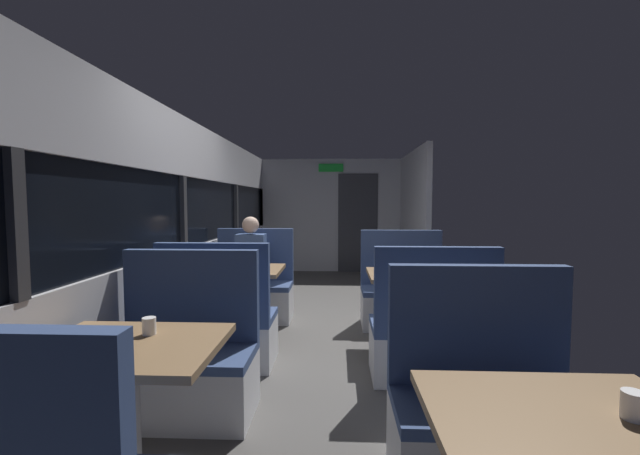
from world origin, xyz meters
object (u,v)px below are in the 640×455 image
bench_near_window_facing_entry (184,366)px  bench_front_aisle_facing_entry (486,422)px  seated_passenger (252,276)px  dining_table_rear_aisle (415,283)px  coffee_cup_secondary (633,405)px  dining_table_front_aisle (569,448)px  coffee_cup_primary (149,326)px  bench_rear_aisle_facing_entry (403,298)px  dining_table_near_window (128,363)px  bench_mid_window_facing_entry (253,292)px  bench_rear_aisle_facing_end (431,339)px  dining_table_mid_window (239,278)px  bench_mid_window_facing_end (219,328)px

bench_near_window_facing_entry → bench_front_aisle_facing_entry: same height
bench_front_aisle_facing_entry → seated_passenger: bearing=123.3°
dining_table_rear_aisle → coffee_cup_secondary: (0.20, -2.59, 0.15)m
dining_table_front_aisle → coffee_cup_primary: (-1.75, 0.74, 0.15)m
bench_near_window_facing_entry → bench_rear_aisle_facing_entry: size_ratio=1.00×
bench_rear_aisle_facing_entry → coffee_cup_secondary: (0.20, -3.29, 0.46)m
dining_table_near_window → bench_rear_aisle_facing_entry: 3.25m
bench_mid_window_facing_entry → seated_passenger: bearing=-90.0°
dining_table_rear_aisle → bench_rear_aisle_facing_end: bearing=-90.0°
bench_near_window_facing_entry → bench_rear_aisle_facing_entry: bearing=48.2°
seated_passenger → dining_table_mid_window: bearing=-90.0°
bench_mid_window_facing_entry → bench_front_aisle_facing_entry: (1.79, -2.80, 0.00)m
dining_table_near_window → seated_passenger: (0.00, 2.83, -0.10)m
seated_passenger → dining_table_near_window: bearing=-90.0°
coffee_cup_primary → seated_passenger: bearing=90.9°
dining_table_near_window → dining_table_front_aisle: bearing=-18.5°
bench_near_window_facing_entry → bench_mid_window_facing_end: size_ratio=1.00×
bench_mid_window_facing_entry → seated_passenger: size_ratio=0.87×
bench_rear_aisle_facing_entry → coffee_cup_secondary: bench_rear_aisle_facing_entry is taller
bench_rear_aisle_facing_entry → coffee_cup_secondary: 3.33m
bench_near_window_facing_entry → dining_table_rear_aisle: size_ratio=1.22×
bench_front_aisle_facing_entry → dining_table_front_aisle: bearing=-90.0°
coffee_cup_secondary → dining_table_front_aisle: bearing=-178.1°
dining_table_front_aisle → coffee_cup_secondary: (0.20, 0.01, 0.15)m
bench_near_window_facing_entry → dining_table_mid_window: size_ratio=1.22×
dining_table_mid_window → dining_table_rear_aisle: 1.80m
dining_table_mid_window → seated_passenger: seated_passenger is taller
bench_near_window_facing_entry → seated_passenger: bearing=90.0°
dining_table_mid_window → bench_mid_window_facing_entry: 0.77m
bench_front_aisle_facing_entry → seated_passenger: 3.27m
seated_passenger → bench_mid_window_facing_end: bearing=-90.0°
bench_mid_window_facing_entry → coffee_cup_primary: (0.04, -2.76, 0.46)m
dining_table_near_window → bench_front_aisle_facing_entry: bearing=3.2°
bench_rear_aisle_facing_end → coffee_cup_primary: bench_rear_aisle_facing_end is taller
bench_mid_window_facing_end → dining_table_rear_aisle: size_ratio=1.22×
bench_front_aisle_facing_entry → coffee_cup_secondary: 0.85m
dining_table_mid_window → bench_mid_window_facing_entry: bearing=90.0°
bench_mid_window_facing_entry → bench_rear_aisle_facing_end: same height
bench_mid_window_facing_end → bench_front_aisle_facing_entry: 2.27m
bench_mid_window_facing_end → coffee_cup_secondary: size_ratio=12.22×
bench_rear_aisle_facing_entry → seated_passenger: bearing=175.9°
bench_front_aisle_facing_entry → seated_passenger: seated_passenger is taller
dining_table_near_window → bench_near_window_facing_entry: bench_near_window_facing_entry is taller
seated_passenger → coffee_cup_primary: 2.70m
bench_near_window_facing_entry → bench_rear_aisle_facing_end: bearing=18.6°
bench_near_window_facing_entry → bench_front_aisle_facing_entry: size_ratio=1.00×
bench_mid_window_facing_end → bench_mid_window_facing_entry: 1.40m
bench_mid_window_facing_entry → dining_table_front_aisle: size_ratio=1.22×
bench_near_window_facing_entry → seated_passenger: (0.00, 2.13, 0.21)m
bench_mid_window_facing_entry → bench_rear_aisle_facing_entry: size_ratio=1.00×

